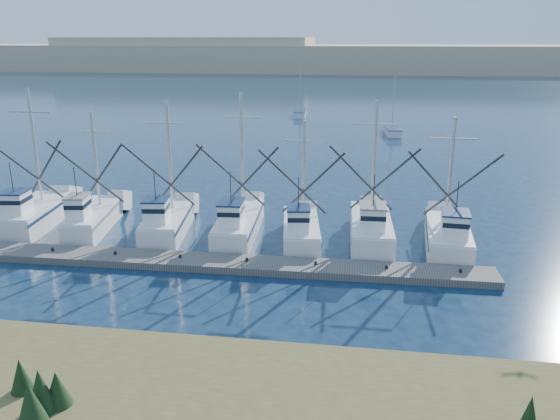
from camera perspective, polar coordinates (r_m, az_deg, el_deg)
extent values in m
plane|color=#0C1C36|center=(26.50, 5.21, -11.40)|extent=(500.00, 500.00, 0.00)
cube|color=slate|center=(32.31, -6.99, -5.50)|extent=(32.25, 2.56, 0.43)
cube|color=tan|center=(233.32, 8.39, 15.45)|extent=(360.00, 60.00, 10.00)
cube|color=white|center=(42.13, -24.31, -0.63)|extent=(3.50, 7.40, 1.56)
cube|color=white|center=(40.26, -25.93, 0.64)|extent=(1.76, 1.91, 1.50)
cylinder|color=#B7B2A8|center=(42.03, -24.25, 6.08)|extent=(0.22, 0.22, 7.99)
cube|color=white|center=(39.90, -18.91, -1.05)|extent=(3.16, 7.27, 1.44)
cube|color=white|center=(37.97, -20.33, 0.20)|extent=(1.47, 1.88, 1.50)
cylinder|color=#B7B2A8|center=(39.91, -18.71, 4.98)|extent=(0.22, 0.22, 6.61)
cube|color=white|center=(37.81, -11.67, -1.45)|extent=(3.37, 7.32, 1.44)
cube|color=white|center=(35.75, -12.77, -0.15)|extent=(1.64, 1.89, 1.50)
cylinder|color=#B7B2A8|center=(37.74, -11.47, 5.53)|extent=(0.22, 0.22, 7.44)
cube|color=white|center=(36.98, -4.31, -1.59)|extent=(2.82, 8.25, 1.40)
cube|color=white|center=(34.60, -5.10, -0.44)|extent=(1.49, 2.06, 1.50)
cylinder|color=#B7B2A8|center=(37.05, -4.01, 5.98)|extent=(0.22, 0.22, 7.99)
cube|color=white|center=(35.72, 2.22, -2.33)|extent=(3.15, 7.07, 1.31)
cube|color=white|center=(33.62, 1.92, -1.08)|extent=(1.53, 1.82, 1.50)
cylinder|color=#B7B2A8|center=(35.72, 2.49, 4.19)|extent=(0.22, 0.22, 6.48)
cube|color=white|center=(35.88, 9.46, -2.23)|extent=(2.78, 7.68, 1.59)
cube|color=white|center=(33.54, 9.63, -0.86)|extent=(1.54, 1.90, 1.50)
cylinder|color=#B7B2A8|center=(35.90, 9.79, 5.29)|extent=(0.22, 0.22, 7.47)
cube|color=white|center=(36.39, 17.10, -2.69)|extent=(3.21, 7.82, 1.38)
cube|color=white|center=(34.11, 17.77, -1.55)|extent=(1.65, 1.98, 1.50)
cylinder|color=#B7B2A8|center=(36.51, 17.38, 4.01)|extent=(0.22, 0.22, 6.74)
cube|color=white|center=(78.36, 11.62, 8.13)|extent=(2.37, 6.91, 0.90)
cylinder|color=#B7B2A8|center=(78.13, 11.79, 11.09)|extent=(0.12, 0.12, 7.20)
cube|color=white|center=(94.45, 2.10, 10.02)|extent=(2.19, 5.72, 0.90)
cylinder|color=#B7B2A8|center=(94.30, 2.15, 12.49)|extent=(0.12, 0.12, 7.20)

